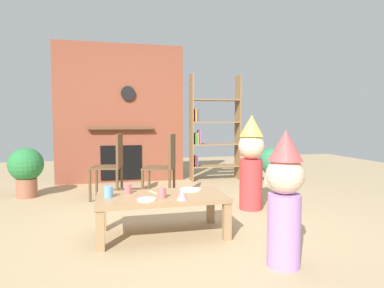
{
  "coord_description": "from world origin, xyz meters",
  "views": [
    {
      "loc": [
        -0.73,
        -3.3,
        1.08
      ],
      "look_at": [
        0.15,
        0.4,
        0.81
      ],
      "focal_mm": 30.71,
      "sensor_mm": 36.0,
      "label": 1
    }
  ],
  "objects_px": {
    "birthday_cake_slice": "(182,195)",
    "potted_plant_short": "(26,168)",
    "paper_cup_center": "(128,189)",
    "paper_cup_near_left": "(162,193)",
    "paper_plate_front": "(147,199)",
    "potted_plant_tall": "(271,162)",
    "dining_chair_left": "(113,162)",
    "paper_plate_rear": "(190,190)",
    "child_with_cone_hat": "(285,195)",
    "coffee_table": "(162,201)",
    "bookshelf": "(212,131)",
    "paper_cup_near_right": "(108,192)",
    "child_in_pink": "(251,160)",
    "dining_chair_middle": "(165,163)"
  },
  "relations": [
    {
      "from": "birthday_cake_slice",
      "to": "potted_plant_short",
      "type": "height_order",
      "value": "potted_plant_short"
    },
    {
      "from": "paper_cup_center",
      "to": "paper_cup_near_left",
      "type": "bearing_deg",
      "value": -40.53
    },
    {
      "from": "paper_plate_front",
      "to": "potted_plant_tall",
      "type": "height_order",
      "value": "potted_plant_tall"
    },
    {
      "from": "dining_chair_left",
      "to": "potted_plant_tall",
      "type": "xyz_separation_m",
      "value": [
        2.65,
        0.52,
        -0.15
      ]
    },
    {
      "from": "paper_cup_near_left",
      "to": "paper_plate_rear",
      "type": "bearing_deg",
      "value": 39.21
    },
    {
      "from": "paper_plate_rear",
      "to": "dining_chair_left",
      "type": "xyz_separation_m",
      "value": [
        -0.76,
        1.45,
        0.12
      ]
    },
    {
      "from": "potted_plant_tall",
      "to": "potted_plant_short",
      "type": "bearing_deg",
      "value": -177.6
    },
    {
      "from": "potted_plant_tall",
      "to": "child_with_cone_hat",
      "type": "bearing_deg",
      "value": -115.31
    },
    {
      "from": "coffee_table",
      "to": "birthday_cake_slice",
      "type": "bearing_deg",
      "value": -55.72
    },
    {
      "from": "paper_plate_rear",
      "to": "potted_plant_tall",
      "type": "xyz_separation_m",
      "value": [
        1.89,
        1.97,
        -0.03
      ]
    },
    {
      "from": "dining_chair_left",
      "to": "potted_plant_short",
      "type": "distance_m",
      "value": 1.25
    },
    {
      "from": "bookshelf",
      "to": "paper_plate_rear",
      "type": "distance_m",
      "value": 2.76
    },
    {
      "from": "birthday_cake_slice",
      "to": "paper_plate_front",
      "type": "bearing_deg",
      "value": 169.2
    },
    {
      "from": "paper_cup_near_right",
      "to": "paper_cup_center",
      "type": "distance_m",
      "value": 0.22
    },
    {
      "from": "bookshelf",
      "to": "birthday_cake_slice",
      "type": "relative_size",
      "value": 19.0
    },
    {
      "from": "coffee_table",
      "to": "paper_plate_front",
      "type": "distance_m",
      "value": 0.23
    },
    {
      "from": "bookshelf",
      "to": "paper_cup_center",
      "type": "relative_size",
      "value": 20.85
    },
    {
      "from": "birthday_cake_slice",
      "to": "potted_plant_tall",
      "type": "height_order",
      "value": "potted_plant_tall"
    },
    {
      "from": "child_in_pink",
      "to": "coffee_table",
      "type": "bearing_deg",
      "value": 0.0
    },
    {
      "from": "child_with_cone_hat",
      "to": "potted_plant_short",
      "type": "distance_m",
      "value": 3.73
    },
    {
      "from": "paper_cup_near_left",
      "to": "paper_cup_center",
      "type": "relative_size",
      "value": 1.01
    },
    {
      "from": "bookshelf",
      "to": "paper_cup_near_left",
      "type": "bearing_deg",
      "value": -115.17
    },
    {
      "from": "child_with_cone_hat",
      "to": "paper_cup_near_right",
      "type": "bearing_deg",
      "value": 12.85
    },
    {
      "from": "child_in_pink",
      "to": "potted_plant_short",
      "type": "distance_m",
      "value": 3.12
    },
    {
      "from": "child_with_cone_hat",
      "to": "paper_cup_near_left",
      "type": "bearing_deg",
      "value": 4.38
    },
    {
      "from": "birthday_cake_slice",
      "to": "paper_plate_rear",
      "type": "bearing_deg",
      "value": 66.49
    },
    {
      "from": "paper_cup_center",
      "to": "child_with_cone_hat",
      "type": "relative_size",
      "value": 0.09
    },
    {
      "from": "paper_cup_near_left",
      "to": "child_in_pink",
      "type": "xyz_separation_m",
      "value": [
        1.2,
        0.77,
        0.18
      ]
    },
    {
      "from": "dining_chair_middle",
      "to": "potted_plant_short",
      "type": "relative_size",
      "value": 1.28
    },
    {
      "from": "paper_plate_rear",
      "to": "potted_plant_short",
      "type": "bearing_deg",
      "value": 137.18
    },
    {
      "from": "paper_plate_front",
      "to": "paper_plate_rear",
      "type": "height_order",
      "value": "same"
    },
    {
      "from": "paper_cup_near_right",
      "to": "paper_plate_rear",
      "type": "distance_m",
      "value": 0.81
    },
    {
      "from": "child_with_cone_hat",
      "to": "bookshelf",
      "type": "bearing_deg",
      "value": -50.64
    },
    {
      "from": "paper_cup_center",
      "to": "paper_plate_rear",
      "type": "height_order",
      "value": "paper_cup_center"
    },
    {
      "from": "paper_cup_near_left",
      "to": "dining_chair_middle",
      "type": "xyz_separation_m",
      "value": [
        0.25,
        1.47,
        0.08
      ]
    },
    {
      "from": "child_with_cone_hat",
      "to": "potted_plant_short",
      "type": "relative_size",
      "value": 1.44
    },
    {
      "from": "paper_cup_near_right",
      "to": "coffee_table",
      "type": "bearing_deg",
      "value": -2.63
    },
    {
      "from": "dining_chair_middle",
      "to": "birthday_cake_slice",
      "type": "bearing_deg",
      "value": 106.06
    },
    {
      "from": "coffee_table",
      "to": "potted_plant_tall",
      "type": "height_order",
      "value": "potted_plant_tall"
    },
    {
      "from": "coffee_table",
      "to": "paper_plate_front",
      "type": "xyz_separation_m",
      "value": [
        -0.16,
        -0.16,
        0.06
      ]
    },
    {
      "from": "child_with_cone_hat",
      "to": "dining_chair_middle",
      "type": "relative_size",
      "value": 1.13
    },
    {
      "from": "paper_cup_near_right",
      "to": "dining_chair_middle",
      "type": "xyz_separation_m",
      "value": [
        0.73,
        1.34,
        0.08
      ]
    },
    {
      "from": "paper_plate_front",
      "to": "paper_plate_rear",
      "type": "distance_m",
      "value": 0.56
    },
    {
      "from": "paper_cup_near_right",
      "to": "dining_chair_left",
      "type": "bearing_deg",
      "value": 88.74
    },
    {
      "from": "coffee_table",
      "to": "paper_cup_center",
      "type": "bearing_deg",
      "value": 155.03
    },
    {
      "from": "paper_cup_center",
      "to": "birthday_cake_slice",
      "type": "relative_size",
      "value": 0.91
    },
    {
      "from": "paper_plate_front",
      "to": "dining_chair_middle",
      "type": "xyz_separation_m",
      "value": [
        0.4,
        1.52,
        0.12
      ]
    },
    {
      "from": "paper_cup_near_right",
      "to": "birthday_cake_slice",
      "type": "height_order",
      "value": "paper_cup_near_right"
    },
    {
      "from": "paper_plate_front",
      "to": "child_in_pink",
      "type": "distance_m",
      "value": 1.59
    },
    {
      "from": "coffee_table",
      "to": "potted_plant_short",
      "type": "distance_m",
      "value": 2.56
    }
  ]
}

